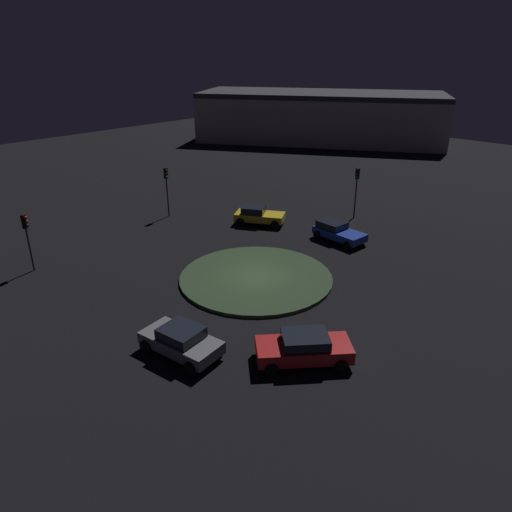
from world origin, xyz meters
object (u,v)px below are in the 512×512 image
object	(u,v)px
car_yellow	(258,215)
car_blue	(337,231)
traffic_light_west	(357,183)
traffic_light_south	(167,182)
car_grey	(181,341)
car_red	(304,348)
store_building	(321,117)
traffic_light_southeast	(27,231)

from	to	relation	value
car_yellow	car_blue	size ratio (longest dim) A/B	1.05
traffic_light_west	traffic_light_south	distance (m)	15.79
car_grey	traffic_light_south	bearing A→B (deg)	-43.22
car_red	store_building	size ratio (longest dim) A/B	0.12
traffic_light_west	car_blue	bearing A→B (deg)	12.22
car_grey	car_yellow	world-z (taller)	car_yellow
car_red	store_building	world-z (taller)	store_building
car_yellow	traffic_light_west	bearing A→B (deg)	23.82
traffic_light_southeast	traffic_light_west	size ratio (longest dim) A/B	0.90
car_red	store_building	bearing A→B (deg)	-102.44
car_blue	traffic_light_west	xyz separation A→B (m)	(-5.26, -1.79, 2.32)
traffic_light_south	store_building	size ratio (longest dim) A/B	0.11
car_yellow	car_blue	xyz separation A→B (m)	(-1.30, 6.79, -0.04)
car_yellow	traffic_light_southeast	xyz separation A→B (m)	(16.37, -4.95, 1.97)
car_red	traffic_light_south	bearing A→B (deg)	-69.52
traffic_light_south	car_grey	bearing A→B (deg)	-20.64
car_blue	traffic_light_south	xyz separation A→B (m)	(5.00, -13.79, 2.26)
car_yellow	store_building	size ratio (longest dim) A/B	0.12
car_red	traffic_light_west	xyz separation A→B (m)	(-18.96, -8.98, 2.28)
traffic_light_southeast	store_building	size ratio (longest dim) A/B	0.10
car_yellow	traffic_light_south	distance (m)	8.22
car_blue	car_red	bearing A→B (deg)	-56.00
traffic_light_west	store_building	size ratio (longest dim) A/B	0.11
car_red	traffic_light_southeast	bearing A→B (deg)	-35.15
traffic_light_west	store_building	xyz separation A→B (m)	(-27.44, -22.98, 0.50)
car_grey	car_red	world-z (taller)	car_red
car_grey	car_blue	size ratio (longest dim) A/B	1.01
car_grey	traffic_light_west	xyz separation A→B (m)	(-22.38, -4.34, 2.28)
store_building	car_red	bearing A→B (deg)	95.03
car_blue	car_grey	bearing A→B (deg)	-75.23
store_building	traffic_light_south	bearing A→B (deg)	76.71
car_yellow	traffic_light_west	size ratio (longest dim) A/B	1.01
car_blue	store_building	distance (m)	41.12
store_building	car_blue	bearing A→B (deg)	97.62
car_grey	traffic_light_southeast	distance (m)	14.44
car_grey	car_blue	world-z (taller)	car_grey
car_grey	car_red	size ratio (longest dim) A/B	0.93
traffic_light_southeast	traffic_light_west	world-z (taller)	traffic_light_west
car_grey	car_yellow	bearing A→B (deg)	-66.08
car_blue	car_red	distance (m)	15.47
car_blue	store_building	bearing A→B (deg)	133.45
car_grey	traffic_light_south	distance (m)	20.47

